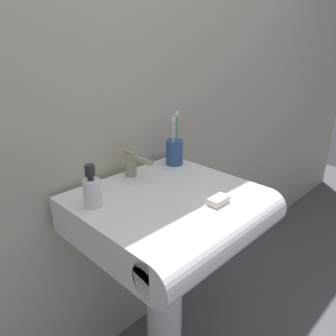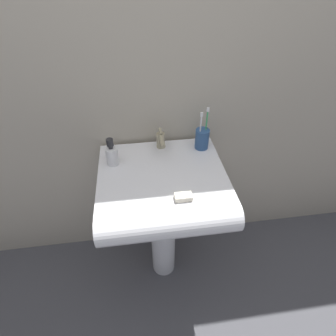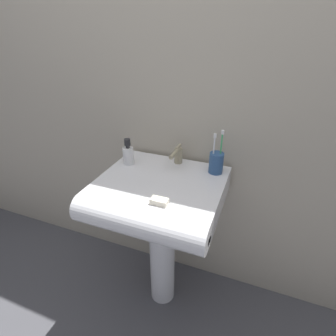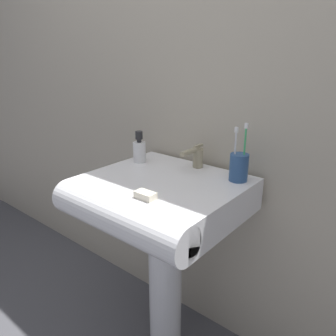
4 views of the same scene
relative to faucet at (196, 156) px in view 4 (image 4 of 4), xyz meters
The scene contains 7 objects.
wall_back 0.33m from the faucet, 99.14° to the left, with size 5.00×0.05×2.40m, color #B7AD99.
sink_pedestal 0.57m from the faucet, 95.57° to the right, with size 0.14×0.14×0.71m, color white.
sink_basin 0.26m from the faucet, 94.35° to the right, with size 0.59×0.56×0.13m.
faucet is the anchor object (origin of this frame).
toothbrush_cup 0.21m from the faucet, ahead, with size 0.07×0.07×0.22m.
soap_bottle 0.26m from the faucet, 159.48° to the right, with size 0.06×0.06×0.14m.
bar_soap 0.37m from the faucet, 82.25° to the right, with size 0.07×0.04×0.02m, color silver.
Camera 4 is at (0.76, -0.91, 1.30)m, focal length 35.00 mm.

